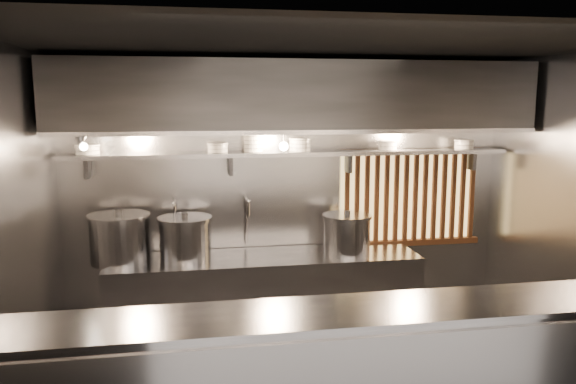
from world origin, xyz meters
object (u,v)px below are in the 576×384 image
object	(u,v)px
stock_pot_mid	(185,238)
stock_pot_right	(347,234)
stock_pot_left	(120,238)
heat_lamp	(80,140)
pendant_bulb	(284,146)

from	to	relation	value
stock_pot_mid	stock_pot_right	xyz separation A→B (m)	(1.57, -0.07, -0.01)
stock_pot_left	stock_pot_right	distance (m)	2.17
heat_lamp	pendant_bulb	distance (m)	1.83
heat_lamp	stock_pot_left	size ratio (longest dim) A/B	0.58
heat_lamp	stock_pot_left	distance (m)	1.02
stock_pot_right	heat_lamp	bearing A→B (deg)	-174.05
stock_pot_mid	stock_pot_right	bearing A→B (deg)	-2.46
pendant_bulb	stock_pot_mid	size ratio (longest dim) A/B	0.32
pendant_bulb	stock_pot_mid	distance (m)	1.28
stock_pot_left	stock_pot_mid	distance (m)	0.60
pendant_bulb	stock_pot_left	world-z (taller)	pendant_bulb
heat_lamp	stock_pot_mid	world-z (taller)	heat_lamp
heat_lamp	stock_pot_left	world-z (taller)	heat_lamp
pendant_bulb	stock_pot_mid	xyz separation A→B (m)	(-0.95, -0.03, -0.86)
heat_lamp	stock_pot_right	distance (m)	2.61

